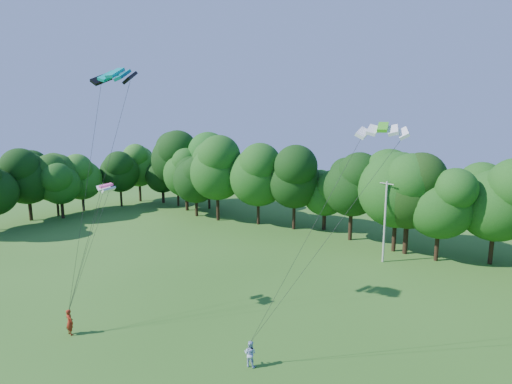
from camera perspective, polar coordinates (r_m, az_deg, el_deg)
The scene contains 9 objects.
utility_pole at distance 43.76m, azimuth 17.93°, elevation -4.00°, with size 1.66×0.61×8.60m.
kite_flyer_left at distance 31.67m, azimuth -25.08°, elevation -16.47°, with size 0.68×0.44×1.85m, color maroon.
kite_flyer_right at distance 25.82m, azimuth -0.84°, elevation -22.08°, with size 0.79×0.61×1.61m, color #A5BAE5.
kite_teal at distance 30.46m, azimuth -19.49°, elevation 15.75°, with size 3.45×2.18×0.84m.
kite_green at distance 23.35m, azimuth 17.67°, elevation 8.81°, with size 2.95×1.96×0.58m.
kite_pink at distance 31.17m, azimuth -20.64°, elevation 0.87°, with size 2.07×1.38×0.30m.
tree_back_west at distance 68.22m, azimuth -6.82°, elevation 4.52°, with size 9.19×9.19×13.37m.
tree_back_center at distance 46.80m, azimuth 21.04°, elevation 1.16°, with size 8.80×8.80×12.80m.
tree_flank_west at distance 69.86m, azimuth -26.83°, elevation 3.03°, with size 8.35×8.35×12.15m.
Camera 1 is at (18.63, -8.91, 14.40)m, focal length 28.00 mm.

